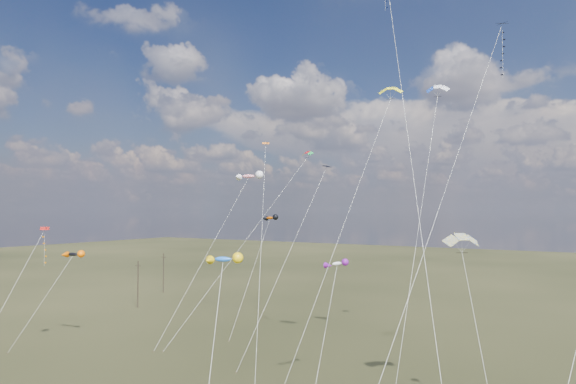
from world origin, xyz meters
The scene contains 16 objects.
utility_pole_near centered at (-38.00, 30.00, 4.09)m, with size 1.40×0.20×8.00m.
utility_pole_far centered at (-46.00, 44.00, 4.09)m, with size 1.40×0.20×8.00m.
diamond_black_high centered at (21.75, 24.65, 32.13)m, with size 4.96×33.53×37.59m.
diamond_navy_tall centered at (12.89, 16.65, 36.96)m, with size 12.70×21.92×43.02m.
diamond_black_mid centered at (1.34, 19.74, 16.35)m, with size 4.63×13.42×22.42m.
diamond_red_low centered at (-24.93, 3.46, 12.10)m, with size 4.64×11.78×14.92m.
diamond_orange_center centered at (-1.91, 15.67, 17.78)m, with size 11.12×17.88×25.52m.
parafoil_yellow centered at (12.24, 18.60, 29.57)m, with size 5.28×18.06×30.34m.
parafoil_blue_white centered at (15.85, 23.54, 30.30)m, with size 2.56×17.35×31.10m.
parafoil_striped centered at (20.51, 13.81, 14.53)m, with size 6.65×12.36×15.33m.
parafoil_tricolor centered at (-6.14, 33.06, 25.15)m, with size 8.78×22.00×25.94m.
novelty_black_orange centered at (-27.12, 9.19, 11.19)m, with size 3.40×8.19×11.75m.
novelty_orange_black centered at (-11.38, 31.27, 15.67)m, with size 3.05×12.08×16.24m.
novelty_white_purple centered at (9.97, 10.44, 11.87)m, with size 3.12×11.67×12.30m.
novelty_redwhite_stripe centered at (-13.95, 29.35, 21.91)m, with size 4.10×19.24×22.69m.
novelty_blue_yellow centered at (10.91, -7.52, 13.76)m, with size 4.74×7.82×14.26m.
Camera 1 is at (31.10, -32.63, 16.93)m, focal length 32.00 mm.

